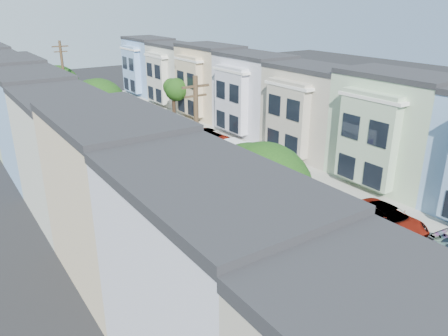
# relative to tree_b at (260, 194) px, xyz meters

# --- Properties ---
(ground) EXTENTS (160.00, 160.00, 0.00)m
(ground) POSITION_rel_tree_b_xyz_m (6.30, 3.60, -5.56)
(ground) COLOR black
(ground) RESTS_ON ground
(road_slab) EXTENTS (12.00, 70.00, 0.02)m
(road_slab) POSITION_rel_tree_b_xyz_m (6.30, 18.60, -5.55)
(road_slab) COLOR black
(road_slab) RESTS_ON ground
(curb_left) EXTENTS (0.30, 70.00, 0.15)m
(curb_left) POSITION_rel_tree_b_xyz_m (0.25, 18.60, -5.49)
(curb_left) COLOR gray
(curb_left) RESTS_ON ground
(curb_right) EXTENTS (0.30, 70.00, 0.15)m
(curb_right) POSITION_rel_tree_b_xyz_m (12.35, 18.60, -5.49)
(curb_right) COLOR gray
(curb_right) RESTS_ON ground
(sidewalk_left) EXTENTS (2.60, 70.00, 0.15)m
(sidewalk_left) POSITION_rel_tree_b_xyz_m (-1.05, 18.60, -5.49)
(sidewalk_left) COLOR gray
(sidewalk_left) RESTS_ON ground
(sidewalk_right) EXTENTS (2.60, 70.00, 0.15)m
(sidewalk_right) POSITION_rel_tree_b_xyz_m (13.65, 18.60, -5.49)
(sidewalk_right) COLOR gray
(sidewalk_right) RESTS_ON ground
(centerline) EXTENTS (0.12, 70.00, 0.01)m
(centerline) POSITION_rel_tree_b_xyz_m (6.30, 18.60, -5.56)
(centerline) COLOR gold
(centerline) RESTS_ON ground
(townhouse_row_left) EXTENTS (5.00, 70.00, 8.50)m
(townhouse_row_left) POSITION_rel_tree_b_xyz_m (-4.85, 18.60, -5.56)
(townhouse_row_left) COLOR #B2A996
(townhouse_row_left) RESTS_ON ground
(townhouse_row_right) EXTENTS (5.00, 70.00, 8.50)m
(townhouse_row_right) POSITION_rel_tree_b_xyz_m (17.45, 18.60, -5.56)
(townhouse_row_right) COLOR #B2A996
(townhouse_row_right) RESTS_ON ground
(tree_b) EXTENTS (4.70, 4.70, 7.94)m
(tree_b) POSITION_rel_tree_b_xyz_m (0.00, 0.00, 0.00)
(tree_b) COLOR black
(tree_b) RESTS_ON ground
(tree_c) EXTENTS (4.70, 4.70, 6.89)m
(tree_c) POSITION_rel_tree_b_xyz_m (0.00, 9.23, -1.04)
(tree_c) COLOR black
(tree_c) RESTS_ON ground
(tree_d) EXTENTS (4.70, 4.70, 7.79)m
(tree_d) POSITION_rel_tree_b_xyz_m (0.00, 21.83, -0.15)
(tree_d) COLOR black
(tree_d) RESTS_ON ground
(tree_e) EXTENTS (4.70, 4.70, 7.42)m
(tree_e) POSITION_rel_tree_b_xyz_m (0.00, 34.70, -0.51)
(tree_e) COLOR black
(tree_e) RESTS_ON ground
(tree_far_r) EXTENTS (2.78, 2.78, 5.11)m
(tree_far_r) POSITION_rel_tree_b_xyz_m (13.19, 32.82, -1.89)
(tree_far_r) COLOR black
(tree_far_r) RESTS_ON ground
(utility_pole_near) EXTENTS (1.60, 0.26, 10.00)m
(utility_pole_near) POSITION_rel_tree_b_xyz_m (0.00, 5.60, -0.41)
(utility_pole_near) COLOR #42301E
(utility_pole_near) RESTS_ON ground
(utility_pole_far) EXTENTS (1.60, 0.26, 10.00)m
(utility_pole_far) POSITION_rel_tree_b_xyz_m (0.00, 31.60, -0.41)
(utility_pole_far) COLOR #42301E
(utility_pole_far) RESTS_ON ground
(fedex_truck) EXTENTS (2.37, 6.16, 2.95)m
(fedex_truck) POSITION_rel_tree_b_xyz_m (8.36, 12.18, -3.91)
(fedex_truck) COLOR silver
(fedex_truck) RESTS_ON ground
(lead_sedan) EXTENTS (2.17, 4.80, 1.51)m
(lead_sedan) POSITION_rel_tree_b_xyz_m (8.14, 19.99, -4.80)
(lead_sedan) COLOR black
(lead_sedan) RESTS_ON ground
(parked_left_b) EXTENTS (2.49, 5.18, 1.42)m
(parked_left_b) POSITION_rel_tree_b_xyz_m (1.40, -3.29, -4.85)
(parked_left_b) COLOR #110C3D
(parked_left_b) RESTS_ON ground
(parked_left_c) EXTENTS (2.64, 5.38, 1.47)m
(parked_left_c) POSITION_rel_tree_b_xyz_m (1.40, 5.88, -4.83)
(parked_left_c) COLOR #9D9D9E
(parked_left_c) RESTS_ON ground
(parked_left_d) EXTENTS (2.40, 4.54, 1.22)m
(parked_left_d) POSITION_rel_tree_b_xyz_m (1.40, 15.46, -4.95)
(parked_left_d) COLOR #3B0804
(parked_left_d) RESTS_ON ground
(parked_right_b) EXTENTS (2.85, 5.39, 1.44)m
(parked_right_b) POSITION_rel_tree_b_xyz_m (11.20, 0.61, -4.84)
(parked_right_b) COLOR silver
(parked_right_b) RESTS_ON ground
(parked_right_c) EXTENTS (3.03, 5.65, 1.51)m
(parked_right_c) POSITION_rel_tree_b_xyz_m (11.20, 21.94, -4.81)
(parked_right_c) COLOR black
(parked_right_c) RESTS_ON ground
(parked_right_d) EXTENTS (1.59, 4.01, 1.29)m
(parked_right_d) POSITION_rel_tree_b_xyz_m (11.20, 33.37, -4.91)
(parked_right_d) COLOR #081C36
(parked_right_d) RESTS_ON ground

